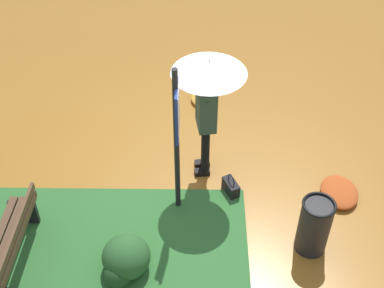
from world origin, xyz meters
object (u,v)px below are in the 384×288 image
at_px(info_sign_post, 177,128).
at_px(trash_bin, 314,226).
at_px(person_with_umbrella, 208,89).
at_px(park_bench, 11,244).
at_px(handbag, 231,188).

bearing_deg(info_sign_post, trash_bin, 69.13).
distance_m(person_with_umbrella, info_sign_post, 0.76).
bearing_deg(park_bench, handbag, 114.07).
distance_m(person_with_umbrella, park_bench, 3.09).
bearing_deg(person_with_umbrella, trash_bin, 45.72).
xyz_separation_m(person_with_umbrella, park_bench, (1.61, -2.37, -1.15)).
xyz_separation_m(park_bench, trash_bin, (-0.31, 3.70, 0.02)).
relative_size(person_with_umbrella, park_bench, 1.46).
xyz_separation_m(person_with_umbrella, trash_bin, (1.30, 1.34, -1.13)).
relative_size(person_with_umbrella, info_sign_post, 0.89).
distance_m(person_with_umbrella, handbag, 1.52).
relative_size(person_with_umbrella, trash_bin, 2.45).
bearing_deg(park_bench, info_sign_post, 115.83).
xyz_separation_m(handbag, trash_bin, (0.90, 0.99, 0.29)).
bearing_deg(trash_bin, park_bench, -85.19).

